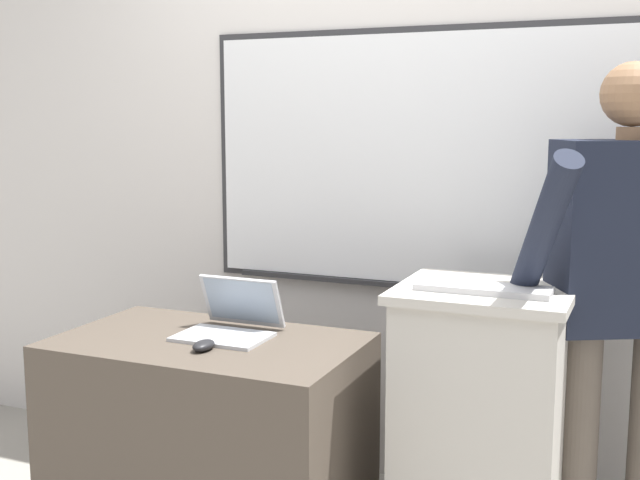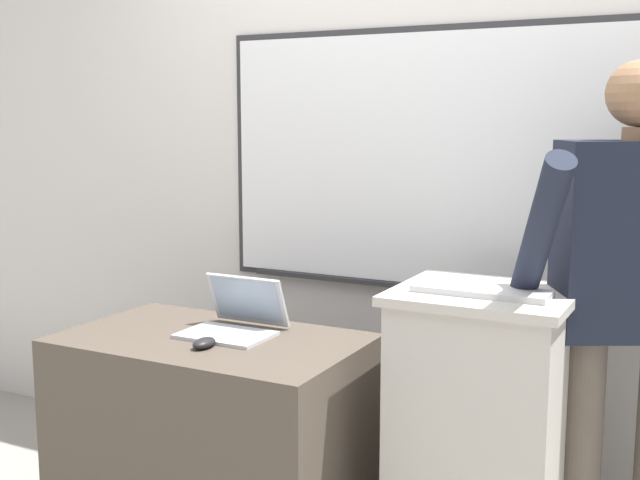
{
  "view_description": "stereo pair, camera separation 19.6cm",
  "coord_description": "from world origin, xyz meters",
  "px_view_note": "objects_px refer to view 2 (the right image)",
  "views": [
    {
      "loc": [
        0.88,
        -1.96,
        1.48
      ],
      "look_at": [
        -0.13,
        0.42,
        1.09
      ],
      "focal_mm": 45.0,
      "sensor_mm": 36.0,
      "label": 1
    },
    {
      "loc": [
        1.06,
        -1.87,
        1.48
      ],
      "look_at": [
        -0.13,
        0.42,
        1.09
      ],
      "focal_mm": 45.0,
      "sensor_mm": 36.0,
      "label": 2
    }
  ],
  "objects_px": {
    "lectern_podium": "(480,435)",
    "wireless_keyboard": "(481,291)",
    "computer_mouse_by_laptop": "(204,343)",
    "side_desk": "(213,437)",
    "laptop": "(237,317)",
    "person_presenter": "(628,289)"
  },
  "relations": [
    {
      "from": "lectern_podium",
      "to": "computer_mouse_by_laptop",
      "type": "xyz_separation_m",
      "value": [
        -0.85,
        -0.3,
        0.27
      ]
    },
    {
      "from": "side_desk",
      "to": "wireless_keyboard",
      "type": "distance_m",
      "value": 1.1
    },
    {
      "from": "side_desk",
      "to": "computer_mouse_by_laptop",
      "type": "bearing_deg",
      "value": -64.59
    },
    {
      "from": "lectern_podium",
      "to": "laptop",
      "type": "relative_size",
      "value": 3.05
    },
    {
      "from": "side_desk",
      "to": "person_presenter",
      "type": "relative_size",
      "value": 0.63
    },
    {
      "from": "side_desk",
      "to": "wireless_keyboard",
      "type": "xyz_separation_m",
      "value": [
        0.92,
        0.12,
        0.6
      ]
    },
    {
      "from": "laptop",
      "to": "computer_mouse_by_laptop",
      "type": "bearing_deg",
      "value": -86.15
    },
    {
      "from": "lectern_podium",
      "to": "person_presenter",
      "type": "bearing_deg",
      "value": 24.88
    },
    {
      "from": "lectern_podium",
      "to": "wireless_keyboard",
      "type": "relative_size",
      "value": 2.31
    },
    {
      "from": "person_presenter",
      "to": "computer_mouse_by_laptop",
      "type": "distance_m",
      "value": 1.36
    },
    {
      "from": "person_presenter",
      "to": "side_desk",
      "type": "bearing_deg",
      "value": 167.83
    },
    {
      "from": "lectern_podium",
      "to": "side_desk",
      "type": "height_order",
      "value": "lectern_podium"
    },
    {
      "from": "side_desk",
      "to": "wireless_keyboard",
      "type": "height_order",
      "value": "wireless_keyboard"
    },
    {
      "from": "side_desk",
      "to": "person_presenter",
      "type": "distance_m",
      "value": 1.48
    },
    {
      "from": "lectern_podium",
      "to": "laptop",
      "type": "distance_m",
      "value": 0.92
    },
    {
      "from": "lectern_podium",
      "to": "computer_mouse_by_laptop",
      "type": "height_order",
      "value": "lectern_podium"
    },
    {
      "from": "lectern_podium",
      "to": "wireless_keyboard",
      "type": "bearing_deg",
      "value": -84.12
    },
    {
      "from": "lectern_podium",
      "to": "person_presenter",
      "type": "relative_size",
      "value": 0.57
    },
    {
      "from": "person_presenter",
      "to": "wireless_keyboard",
      "type": "xyz_separation_m",
      "value": [
        -0.39,
        -0.25,
        0.0
      ]
    },
    {
      "from": "laptop",
      "to": "computer_mouse_by_laptop",
      "type": "height_order",
      "value": "laptop"
    },
    {
      "from": "side_desk",
      "to": "laptop",
      "type": "relative_size",
      "value": 3.34
    },
    {
      "from": "lectern_podium",
      "to": "laptop",
      "type": "bearing_deg",
      "value": -174.75
    }
  ]
}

